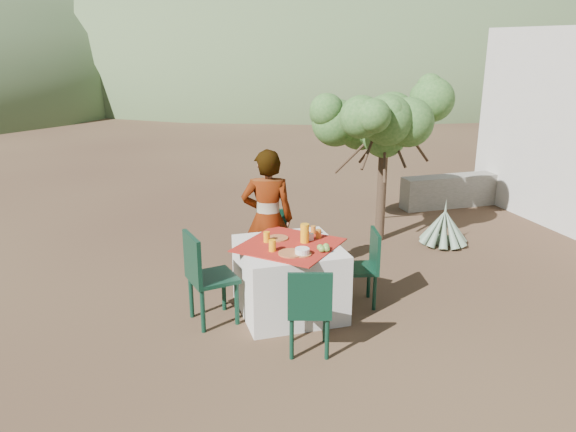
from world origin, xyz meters
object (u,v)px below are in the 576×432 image
Objects in this scene: chair_right at (365,264)px; chair_near at (309,307)px; shrub_tree at (387,129)px; person at (268,219)px; juice_pitcher at (305,233)px; chair_far at (273,241)px; table at (289,278)px; chair_left at (205,274)px; agave at (444,228)px.

chair_near is at bearing -34.98° from chair_right.
person is at bearing -150.47° from shrub_tree.
chair_far is at bearing 95.25° from juice_pitcher.
person is 8.13× the size of juice_pitcher.
chair_near is (-0.08, -0.89, 0.10)m from table.
juice_pitcher is (-1.81, -1.85, -0.75)m from shrub_tree.
shrub_tree is at bearing 31.09° from chair_far.
chair_near is (-0.16, -1.86, 0.02)m from chair_far.
chair_right is (0.91, 0.82, -0.01)m from chair_near.
person is (0.85, 0.72, 0.28)m from chair_left.
table is 2.99m from shrub_tree.
shrub_tree reaches higher than chair_near.
juice_pitcher reaches higher than chair_far.
juice_pitcher is at bearing 5.44° from table.
juice_pitcher is at bearing 123.44° from person.
chair_far is 0.50× the size of person.
table is 1.34× the size of chair_left.
chair_far is at bearing -171.58° from agave.
shrub_tree is at bearing -134.67° from person.
chair_near is 4.26× the size of juice_pitcher.
chair_near reaches higher than table.
agave is at bearing -80.24° from chair_left.
chair_far is at bearing -102.42° from person.
chair_near is 1.23m from chair_right.
chair_left reaches higher than chair_right.
chair_far is 2.40m from shrub_tree.
chair_left is 0.59× the size of person.
shrub_tree is 10.11× the size of juice_pitcher.
table is 0.64× the size of shrub_tree.
agave is (2.71, 1.35, -0.13)m from table.
table is 0.84m from person.
juice_pitcher is at bearing -99.72° from chair_left.
shrub_tree reaches higher than chair_right.
chair_left is at bearing -30.48° from chair_near.
shrub_tree is (1.90, 0.90, 1.16)m from chair_far.
person is 2.24× the size of agave.
table is at bearing -78.07° from chair_near.
chair_far is 0.96× the size of chair_near.
chair_near is 1.02× the size of chair_right.
table is at bearing -153.44° from agave.
person is 2.47m from shrub_tree.
shrub_tree is 1.63m from agave.
chair_far is at bearing -130.94° from chair_right.
table is 0.51m from juice_pitcher.
table is 1.58× the size of chair_far.
chair_near is at bearing -141.12° from agave.
person is (0.03, 1.61, 0.34)m from chair_near.
chair_far is 0.46m from person.
person is 0.80× the size of shrub_tree.
juice_pitcher is (-0.66, 0.09, 0.39)m from chair_right.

